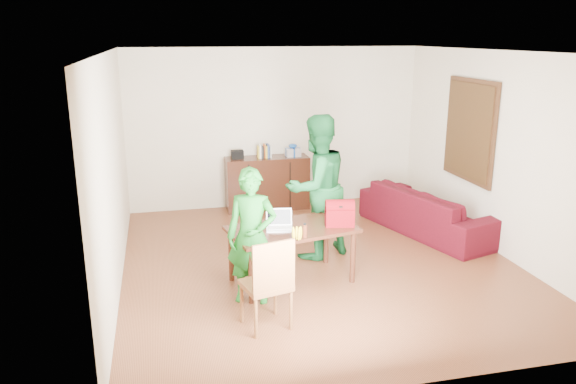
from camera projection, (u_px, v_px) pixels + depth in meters
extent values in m
cube|color=#4E2513|center=(319.00, 266.00, 7.39)|extent=(5.00, 5.50, 0.10)
cube|color=white|center=(322.00, 47.00, 6.63)|extent=(5.00, 5.50, 0.10)
cube|color=beige|center=(275.00, 128.00, 9.64)|extent=(5.00, 0.10, 2.70)
cube|color=beige|center=(421.00, 240.00, 4.39)|extent=(5.00, 0.10, 2.70)
cube|color=beige|center=(108.00, 174.00, 6.46)|extent=(0.10, 5.50, 2.70)
cube|color=beige|center=(502.00, 153.00, 7.57)|extent=(0.10, 5.50, 2.70)
cube|color=#3F2614|center=(470.00, 130.00, 8.15)|extent=(0.04, 1.28, 1.48)
cube|color=#462815|center=(468.00, 131.00, 8.14)|extent=(0.01, 1.18, 1.36)
cube|color=black|center=(267.00, 183.00, 9.57)|extent=(1.40, 0.45, 0.90)
cube|color=black|center=(237.00, 155.00, 9.32)|extent=(0.20, 0.14, 0.14)
cube|color=#A8A7B1|center=(293.00, 152.00, 9.52)|extent=(0.24, 0.22, 0.14)
ellipsoid|color=#184B9D|center=(293.00, 146.00, 9.49)|extent=(0.14, 0.14, 0.07)
cube|color=black|center=(292.00, 229.00, 6.66)|extent=(1.60, 1.11, 0.04)
cylinder|color=black|center=(251.00, 276.00, 6.19)|extent=(0.06, 0.06, 0.65)
cylinder|color=black|center=(353.00, 257.00, 6.72)|extent=(0.06, 0.06, 0.65)
cylinder|color=black|center=(231.00, 255.00, 6.77)|extent=(0.06, 0.06, 0.65)
cylinder|color=black|center=(326.00, 239.00, 7.30)|extent=(0.06, 0.06, 0.65)
cube|color=brown|center=(266.00, 285.00, 5.66)|extent=(0.54, 0.52, 0.05)
cube|color=brown|center=(274.00, 267.00, 5.42)|extent=(0.44, 0.14, 0.51)
imported|color=#15621B|center=(252.00, 236.00, 6.15)|extent=(0.64, 0.52, 1.53)
imported|color=#135726|center=(316.00, 187.00, 7.38)|extent=(1.14, 1.04, 1.92)
cube|color=white|center=(279.00, 229.00, 6.58)|extent=(0.34, 0.26, 0.02)
cube|color=black|center=(279.00, 220.00, 6.55)|extent=(0.32, 0.13, 0.20)
cylinder|color=#512312|center=(305.00, 230.00, 6.32)|extent=(0.07, 0.07, 0.17)
cube|color=#720707|center=(340.00, 215.00, 6.70)|extent=(0.37, 0.26, 0.25)
imported|color=#3F0816|center=(429.00, 211.00, 8.45)|extent=(1.51, 2.45, 0.67)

